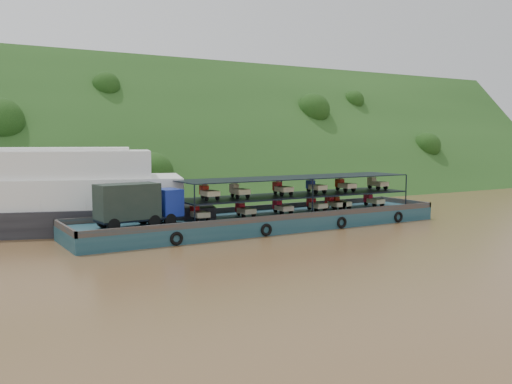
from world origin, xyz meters
TOP-DOWN VIEW (x-y plane):
  - ground at (0.00, 0.00)m, footprint 160.00×160.00m
  - hillside at (0.00, 36.00)m, footprint 140.00×39.60m
  - cargo_barge at (-2.94, 1.53)m, footprint 35.00×7.18m
  - passenger_ferry at (-22.33, 11.80)m, footprint 36.98×19.76m

SIDE VIEW (x-z plane):
  - ground at x=0.00m, z-range 0.00..0.00m
  - hillside at x=0.00m, z-range -19.80..19.80m
  - cargo_barge at x=-2.94m, z-range -1.16..3.46m
  - passenger_ferry at x=-22.33m, z-range -0.49..6.80m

